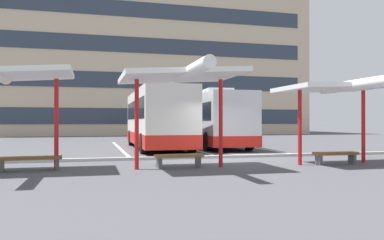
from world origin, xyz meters
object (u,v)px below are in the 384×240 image
(coach_bus_0, at_px, (157,119))
(waiting_shelter_1, at_px, (182,77))
(coach_bus_1, at_px, (211,120))
(waiting_shelter_2, at_px, (337,89))
(bench_3, at_px, (336,155))
(bench_2, at_px, (179,158))
(bench_1, at_px, (30,160))

(coach_bus_0, xyz_separation_m, waiting_shelter_1, (-0.82, -9.77, 1.29))
(coach_bus_1, relative_size, waiting_shelter_1, 2.21)
(waiting_shelter_2, xyz_separation_m, bench_3, (0.00, 0.07, -2.38))
(coach_bus_0, height_order, coach_bus_1, coach_bus_0)
(coach_bus_0, relative_size, coach_bus_1, 0.92)
(coach_bus_0, relative_size, waiting_shelter_2, 2.31)
(bench_2, bearing_deg, bench_3, -4.65)
(coach_bus_0, xyz_separation_m, bench_3, (4.86, -9.83, -1.37))
(bench_2, distance_m, waiting_shelter_2, 6.18)
(bench_1, relative_size, bench_2, 1.17)
(coach_bus_0, xyz_separation_m, bench_1, (-5.54, -9.01, -1.36))
(bench_2, bearing_deg, bench_1, 175.65)
(coach_bus_0, height_order, bench_1, coach_bus_0)
(bench_1, bearing_deg, waiting_shelter_1, -9.24)
(coach_bus_1, xyz_separation_m, waiting_shelter_1, (-4.47, -11.03, 1.36))
(coach_bus_1, height_order, bench_1, coach_bus_1)
(waiting_shelter_1, xyz_separation_m, bench_2, (0.00, 0.41, -2.66))
(bench_1, xyz_separation_m, bench_3, (10.40, -0.82, -0.01))
(bench_1, height_order, waiting_shelter_2, waiting_shelter_2)
(waiting_shelter_2, bearing_deg, bench_2, 174.62)
(bench_1, bearing_deg, bench_2, -4.35)
(bench_1, relative_size, waiting_shelter_2, 0.44)
(coach_bus_1, bearing_deg, waiting_shelter_1, -112.04)
(bench_2, distance_m, bench_3, 5.70)
(coach_bus_1, relative_size, bench_3, 6.72)
(bench_1, height_order, bench_3, same)
(bench_1, bearing_deg, coach_bus_0, 58.42)
(coach_bus_1, height_order, bench_2, coach_bus_1)
(bench_2, bearing_deg, coach_bus_1, 67.20)
(bench_1, xyz_separation_m, waiting_shelter_2, (10.40, -0.89, 2.38))
(waiting_shelter_1, height_order, waiting_shelter_2, waiting_shelter_1)
(waiting_shelter_2, distance_m, bench_3, 2.39)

